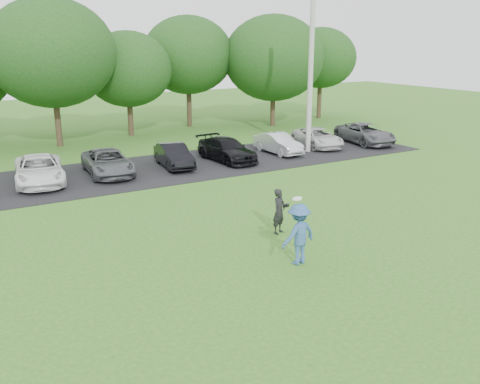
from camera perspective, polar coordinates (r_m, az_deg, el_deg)
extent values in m
plane|color=#2E661D|center=(15.75, 6.54, -7.61)|extent=(100.00, 100.00, 0.00)
cube|color=black|center=(26.72, -10.42, 2.22)|extent=(32.00, 6.50, 0.03)
cylinder|color=#AFADA9|center=(30.53, 7.57, 13.21)|extent=(0.28, 0.28, 9.67)
imported|color=#31598B|center=(15.44, 6.28, -4.48)|extent=(1.24, 0.82, 1.80)
cylinder|color=white|center=(15.15, 6.13, -0.71)|extent=(0.27, 0.27, 0.08)
imported|color=black|center=(17.82, 4.19, -2.06)|extent=(0.66, 0.57, 1.53)
cube|color=black|center=(17.71, 5.02, -1.43)|extent=(0.17, 0.15, 0.10)
imported|color=white|center=(25.48, -20.63, 2.22)|extent=(2.66, 4.67, 1.23)
imported|color=#54575C|center=(26.20, -13.90, 3.09)|extent=(2.31, 4.38, 1.17)
imported|color=black|center=(27.15, -7.06, 3.87)|extent=(1.65, 3.65, 1.16)
imported|color=black|center=(28.34, -1.41, 4.54)|extent=(1.99, 4.25, 1.20)
imported|color=#B7BABF|center=(30.28, 4.09, 5.20)|extent=(1.30, 3.48, 1.13)
imported|color=silver|center=(32.42, 8.28, 5.77)|extent=(2.48, 4.22, 1.10)
imported|color=#55575C|center=(34.01, 13.21, 6.10)|extent=(2.61, 4.65, 1.23)
cylinder|color=#38281C|center=(34.09, -18.83, 6.89)|extent=(0.36, 0.36, 2.70)
ellipsoid|color=#214C19|center=(33.74, -19.48, 13.82)|extent=(7.42, 7.42, 6.31)
cylinder|color=#38281C|center=(36.77, -11.60, 7.64)|extent=(0.36, 0.36, 2.20)
ellipsoid|color=#214C19|center=(36.45, -11.89, 12.71)|extent=(5.76, 5.76, 4.90)
cylinder|color=#38281C|center=(39.89, -5.44, 8.90)|extent=(0.36, 0.36, 2.70)
ellipsoid|color=#214C19|center=(39.60, -5.58, 14.34)|extent=(6.50, 6.50, 5.53)
cylinder|color=#38281C|center=(40.20, 3.50, 8.63)|extent=(0.36, 0.36, 2.20)
ellipsoid|color=#214C19|center=(39.88, 3.60, 14.08)|extent=(7.24, 7.24, 6.15)
cylinder|color=#38281C|center=(44.54, 8.45, 9.54)|extent=(0.36, 0.36, 2.70)
ellipsoid|color=#214C19|center=(44.29, 8.63, 13.97)|extent=(5.58, 5.58, 4.74)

